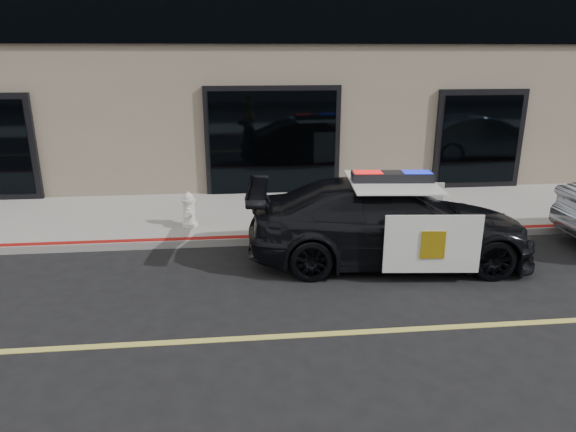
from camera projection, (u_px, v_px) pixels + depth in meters
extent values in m
plane|color=black|center=(385.00, 331.00, 7.06)|extent=(120.00, 120.00, 0.00)
cube|color=gray|center=(322.00, 213.00, 12.01)|extent=(60.00, 3.50, 0.15)
imported|color=black|center=(389.00, 222.00, 9.24)|extent=(3.02, 5.47, 1.47)
cube|color=white|center=(433.00, 244.00, 8.25)|extent=(1.57, 0.19, 0.98)
cube|color=white|center=(403.00, 207.00, 10.26)|extent=(1.57, 0.19, 0.98)
cube|color=white|center=(392.00, 182.00, 9.01)|extent=(1.64, 1.90, 0.02)
cube|color=gold|center=(433.00, 245.00, 8.22)|extent=(0.39, 0.05, 0.47)
cube|color=black|center=(392.00, 177.00, 8.99)|extent=(1.44, 0.50, 0.17)
cube|color=red|center=(368.00, 176.00, 8.98)|extent=(0.52, 0.36, 0.16)
cube|color=#0C19CC|center=(417.00, 176.00, 8.99)|extent=(0.52, 0.36, 0.16)
cylinder|color=white|center=(190.00, 224.00, 10.86)|extent=(0.34, 0.34, 0.07)
cylinder|color=white|center=(189.00, 212.00, 10.77)|extent=(0.24, 0.24, 0.47)
cylinder|color=white|center=(188.00, 200.00, 10.70)|extent=(0.29, 0.29, 0.06)
sphere|color=white|center=(188.00, 198.00, 10.68)|extent=(0.21, 0.21, 0.21)
cylinder|color=white|center=(188.00, 194.00, 10.65)|extent=(0.07, 0.07, 0.07)
cylinder|color=white|center=(190.00, 207.00, 10.90)|extent=(0.12, 0.11, 0.12)
cylinder|color=white|center=(188.00, 211.00, 10.60)|extent=(0.12, 0.11, 0.12)
cylinder|color=white|center=(188.00, 215.00, 10.60)|extent=(0.16, 0.13, 0.16)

